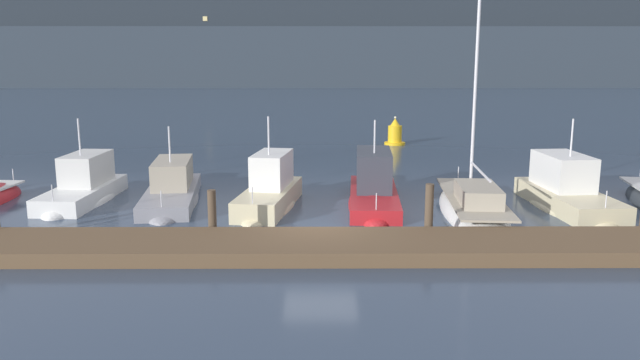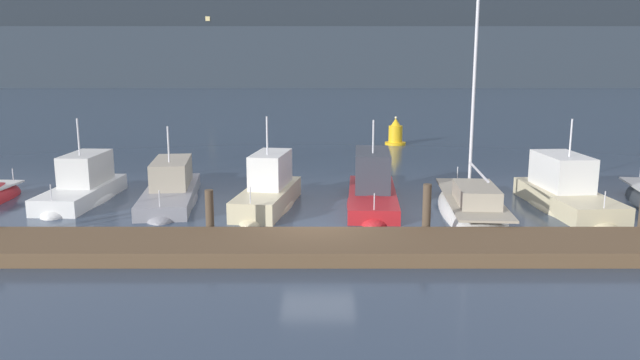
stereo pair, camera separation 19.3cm
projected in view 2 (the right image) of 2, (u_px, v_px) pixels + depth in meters
The scene contains 12 objects.
ground_plane at pixel (320, 237), 20.94m from camera, with size 400.00×400.00×0.00m, color #2D3D51.
dock at pixel (320, 246), 19.16m from camera, with size 44.50×2.80×0.45m, color brown.
mooring_pile_2 at pixel (211, 214), 20.67m from camera, with size 0.28×0.28×1.63m, color #4C3D2D.
mooring_pile_3 at pixel (428, 211), 20.63m from camera, with size 0.28×0.28×1.83m, color #4C3D2D.
motorboat_berth_3 at pixel (85, 194), 25.94m from camera, with size 2.37×6.11×4.08m.
motorboat_berth_4 at pixel (172, 195), 25.93m from camera, with size 2.95×7.51×3.66m.
motorboat_berth_5 at pixel (270, 197), 24.84m from camera, with size 2.76×6.09×4.12m.
motorboat_berth_6 at pixel (374, 195), 25.44m from camera, with size 2.49×7.26×4.03m.
sailboat_berth_7 at pixel (473, 210), 23.94m from camera, with size 2.95×8.55×10.55m.
motorboat_berth_8 at pixel (568, 199), 24.67m from camera, with size 2.78×6.60×4.06m.
channel_buoy at pixel (397, 134), 41.75m from camera, with size 1.39×1.39×1.90m.
hillside_backdrop at pixel (331, 36), 119.47m from camera, with size 240.00×23.00×19.98m.
Camera 2 is at (0.06, -20.13, 6.07)m, focal length 35.00 mm.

